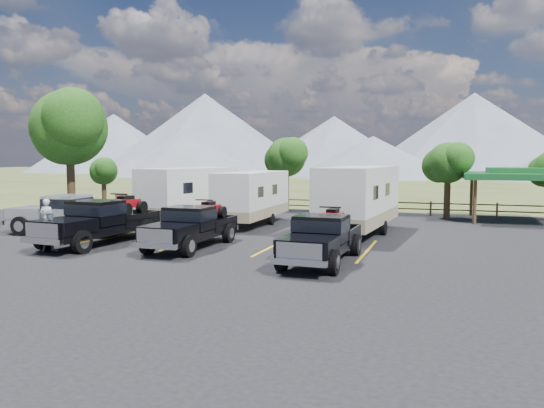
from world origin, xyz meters
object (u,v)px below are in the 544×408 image
(rig_center, at_px, (192,225))
(trailer_left, at_px, (190,194))
(person_a, at_px, (47,218))
(pavilion, at_px, (519,175))
(pickup_silver, at_px, (71,214))
(trailer_center, at_px, (252,197))
(person_b, at_px, (51,231))
(tree_big_nw, at_px, (69,128))
(rig_left, at_px, (100,220))
(trailer_right, at_px, (359,199))
(rig_right, at_px, (322,237))

(rig_center, xyz_separation_m, trailer_left, (-4.32, 8.23, 0.72))
(rig_center, relative_size, person_a, 3.19)
(rig_center, height_order, trailer_left, trailer_left)
(pavilion, bearing_deg, rig_center, -134.21)
(rig_center, bearing_deg, pickup_silver, 167.98)
(pickup_silver, distance_m, person_a, 1.37)
(person_a, bearing_deg, rig_center, 165.80)
(trailer_center, distance_m, person_b, 11.63)
(tree_big_nw, height_order, pickup_silver, tree_big_nw)
(tree_big_nw, distance_m, rig_left, 10.95)
(trailer_right, xyz_separation_m, person_b, (-10.93, -8.71, -0.91))
(tree_big_nw, bearing_deg, pickup_silver, -51.12)
(rig_right, relative_size, person_b, 3.49)
(rig_left, xyz_separation_m, trailer_right, (10.30, 6.40, 0.71))
(pavilion, bearing_deg, person_a, -147.20)
(rig_left, xyz_separation_m, person_a, (-3.55, 0.77, -0.11))
(trailer_right, bearing_deg, rig_left, -143.33)
(rig_right, bearing_deg, person_a, 174.53)
(pavilion, relative_size, trailer_right, 0.64)
(pavilion, bearing_deg, rig_right, -117.42)
(tree_big_nw, height_order, rig_left, tree_big_nw)
(person_a, bearing_deg, rig_left, 156.29)
(pavilion, relative_size, person_a, 3.37)
(tree_big_nw, bearing_deg, rig_left, -44.05)
(pavilion, distance_m, pickup_silver, 25.22)
(tree_big_nw, distance_m, trailer_right, 17.88)
(tree_big_nw, height_order, rig_right, tree_big_nw)
(rig_left, xyz_separation_m, rig_center, (4.26, 0.39, -0.09))
(rig_right, height_order, trailer_right, trailer_right)
(trailer_center, bearing_deg, trailer_left, 175.50)
(tree_big_nw, bearing_deg, trailer_left, 13.36)
(tree_big_nw, height_order, person_b, tree_big_nw)
(person_b, bearing_deg, trailer_left, 32.66)
(tree_big_nw, bearing_deg, rig_center, -29.78)
(trailer_left, bearing_deg, pavilion, 26.93)
(person_b, bearing_deg, person_a, 79.07)
(tree_big_nw, height_order, rig_center, tree_big_nw)
(rig_left, bearing_deg, person_a, 172.85)
(rig_right, distance_m, trailer_left, 14.01)
(trailer_right, bearing_deg, pickup_silver, -157.69)
(rig_left, height_order, trailer_left, trailer_left)
(tree_big_nw, relative_size, rig_right, 1.35)
(trailer_center, bearing_deg, person_b, -113.87)
(tree_big_nw, relative_size, rig_left, 1.19)
(pavilion, bearing_deg, person_b, -137.82)
(trailer_right, xyz_separation_m, pickup_silver, (-13.58, -4.28, -0.74))
(tree_big_nw, distance_m, pickup_silver, 7.68)
(pavilion, height_order, rig_left, pavilion)
(trailer_center, bearing_deg, rig_center, -88.46)
(tree_big_nw, xyz_separation_m, person_a, (3.62, -6.16, -4.64))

